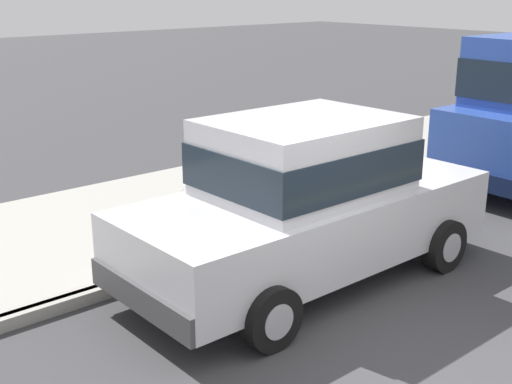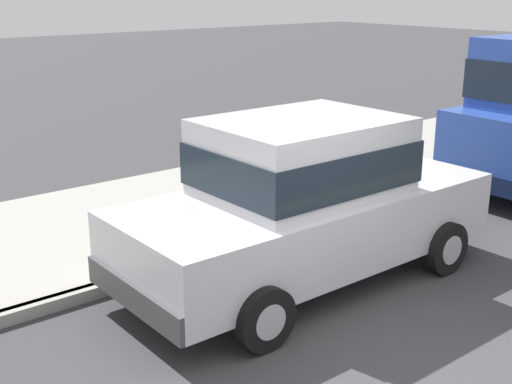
{
  "view_description": "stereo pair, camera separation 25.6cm",
  "coord_description": "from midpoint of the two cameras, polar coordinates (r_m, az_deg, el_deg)",
  "views": [
    {
      "loc": [
        3.03,
        -4.47,
        3.33
      ],
      "look_at": [
        -3.0,
        0.7,
        0.85
      ],
      "focal_mm": 47.24,
      "sensor_mm": 36.0,
      "label": 1
    },
    {
      "loc": [
        3.19,
        -4.27,
        3.33
      ],
      "look_at": [
        -3.0,
        0.7,
        0.85
      ],
      "focal_mm": 47.24,
      "sensor_mm": 36.0,
      "label": 2
    }
  ],
  "objects": [
    {
      "name": "ground_plane",
      "position": [
        6.31,
        12.28,
        -14.93
      ],
      "size": [
        80.0,
        80.0,
        0.0
      ],
      "primitive_type": "plane",
      "color": "#38383A"
    },
    {
      "name": "dog_white",
      "position": [
        9.4,
        -6.12,
        -0.72
      ],
      "size": [
        0.75,
        0.26,
        0.49
      ],
      "color": "white",
      "rests_on": "sidewalk"
    },
    {
      "name": "car_silver_sedan",
      "position": [
        7.62,
        3.39,
        -0.61
      ],
      "size": [
        2.05,
        4.61,
        1.92
      ],
      "color": "#BCBCC1",
      "rests_on": "ground"
    },
    {
      "name": "sidewalk",
      "position": [
        9.77,
        -11.56,
        -2.51
      ],
      "size": [
        3.6,
        64.0,
        0.14
      ],
      "primitive_type": "cube",
      "color": "#99968E",
      "rests_on": "ground"
    },
    {
      "name": "curb",
      "position": [
        8.34,
        -5.43,
        -5.75
      ],
      "size": [
        0.16,
        64.0,
        0.14
      ],
      "primitive_type": "cube",
      "color": "gray",
      "rests_on": "ground"
    }
  ]
}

